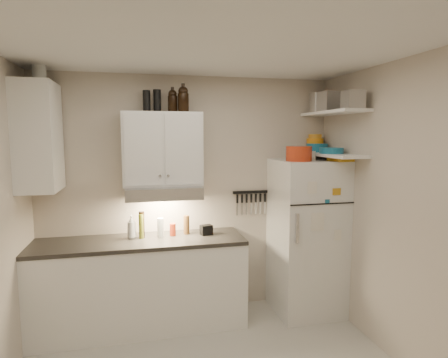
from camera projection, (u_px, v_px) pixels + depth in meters
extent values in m
cube|color=white|center=(218.00, 40.00, 2.53)|extent=(3.20, 3.00, 0.02)
cube|color=beige|center=(190.00, 196.00, 4.14)|extent=(3.20, 0.02, 2.60)
cube|color=beige|center=(411.00, 218.00, 3.05)|extent=(0.02, 3.00, 2.60)
cube|color=white|center=(141.00, 285.00, 3.82)|extent=(2.10, 0.60, 0.88)
cube|color=#2C2926|center=(140.00, 242.00, 3.77)|extent=(2.10, 0.62, 0.04)
cube|color=white|center=(162.00, 149.00, 3.84)|extent=(0.80, 0.33, 0.75)
cube|color=white|center=(39.00, 137.00, 3.44)|extent=(0.33, 0.55, 1.00)
cube|color=silver|center=(164.00, 192.00, 3.83)|extent=(0.76, 0.46, 0.12)
cube|color=white|center=(306.00, 237.00, 4.14)|extent=(0.70, 0.68, 1.70)
cube|color=white|center=(333.00, 113.00, 3.90)|extent=(0.30, 0.95, 0.03)
cube|color=white|center=(332.00, 155.00, 3.95)|extent=(0.30, 0.95, 0.03)
cube|color=black|center=(251.00, 192.00, 4.27)|extent=(0.42, 0.02, 0.03)
cylinder|color=#A92F13|center=(299.00, 154.00, 3.86)|extent=(0.31, 0.31, 0.15)
cube|color=#C68A18|center=(341.00, 158.00, 3.84)|extent=(0.21, 0.25, 0.07)
cylinder|color=silver|center=(313.00, 156.00, 3.96)|extent=(0.07, 0.07, 0.10)
cylinder|color=silver|center=(323.00, 103.00, 4.18)|extent=(0.37, 0.37, 0.22)
cube|color=#AAAAAD|center=(329.00, 101.00, 3.87)|extent=(0.22, 0.21, 0.20)
cube|color=#AAAAAD|center=(353.00, 100.00, 3.52)|extent=(0.18, 0.18, 0.17)
cylinder|color=#176181|center=(317.00, 148.00, 4.28)|extent=(0.24, 0.24, 0.10)
cylinder|color=orange|center=(315.00, 141.00, 4.34)|extent=(0.19, 0.19, 0.06)
cylinder|color=orange|center=(315.00, 136.00, 4.34)|extent=(0.15, 0.15, 0.05)
cylinder|color=#176181|center=(331.00, 151.00, 3.91)|extent=(0.32, 0.32, 0.06)
cylinder|color=black|center=(157.00, 101.00, 3.82)|extent=(0.10, 0.10, 0.23)
cylinder|color=black|center=(147.00, 101.00, 3.79)|extent=(0.08, 0.08, 0.22)
cylinder|color=silver|center=(39.00, 73.00, 3.39)|extent=(0.16, 0.16, 0.16)
imported|color=white|center=(132.00, 226.00, 3.80)|extent=(0.11, 0.11, 0.27)
cylinder|color=brown|center=(186.00, 225.00, 3.97)|extent=(0.08, 0.08, 0.20)
cylinder|color=#585E17|center=(141.00, 226.00, 3.80)|extent=(0.06, 0.06, 0.25)
cylinder|color=black|center=(142.00, 225.00, 3.82)|extent=(0.06, 0.06, 0.27)
cylinder|color=silver|center=(160.00, 228.00, 3.85)|extent=(0.09, 0.09, 0.20)
cylinder|color=#A92F13|center=(173.00, 230.00, 3.91)|extent=(0.07, 0.07, 0.13)
cube|color=black|center=(206.00, 230.00, 3.95)|extent=(0.14, 0.11, 0.10)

